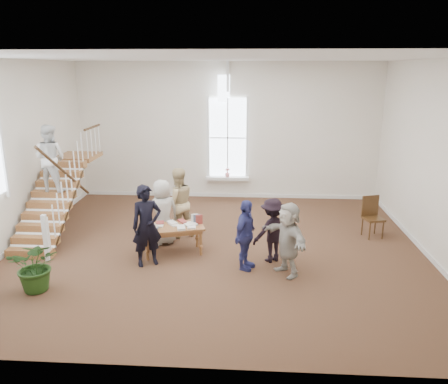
# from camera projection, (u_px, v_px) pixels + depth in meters

# --- Properties ---
(ground) EXTENTS (10.00, 10.00, 0.00)m
(ground) POSITION_uv_depth(u_px,v_px,m) (217.00, 248.00, 10.78)
(ground) COLOR #46261B
(ground) RESTS_ON ground
(room_shell) EXTENTS (10.49, 10.00, 10.00)m
(room_shell) POSITION_uv_depth(u_px,v_px,m) (227.00, 186.00, 14.89)
(room_shell) COLOR silver
(room_shell) RESTS_ON ground
(staircase) EXTENTS (1.10, 4.10, 2.92)m
(staircase) POSITION_uv_depth(u_px,v_px,m) (53.00, 174.00, 11.32)
(staircase) COLOR brown
(staircase) RESTS_ON ground
(library_table) EXTENTS (1.60, 1.11, 0.74)m
(library_table) POSITION_uv_depth(u_px,v_px,m) (172.00, 229.00, 10.33)
(library_table) COLOR brown
(library_table) RESTS_ON ground
(police_officer) EXTENTS (0.80, 0.71, 1.85)m
(police_officer) POSITION_uv_depth(u_px,v_px,m) (147.00, 226.00, 9.64)
(police_officer) COLOR black
(police_officer) RESTS_ON ground
(elderly_woman) EXTENTS (0.96, 0.88, 1.65)m
(elderly_woman) POSITION_uv_depth(u_px,v_px,m) (163.00, 212.00, 10.86)
(elderly_woman) COLOR #BAB6AC
(elderly_woman) RESTS_ON ground
(person_yellow) EXTENTS (1.11, 1.02, 1.84)m
(person_yellow) POSITION_uv_depth(u_px,v_px,m) (178.00, 203.00, 11.30)
(person_yellow) COLOR tan
(person_yellow) RESTS_ON ground
(woman_cluster_a) EXTENTS (0.70, 1.00, 1.58)m
(woman_cluster_a) POSITION_uv_depth(u_px,v_px,m) (245.00, 235.00, 9.46)
(woman_cluster_a) COLOR navy
(woman_cluster_a) RESTS_ON ground
(woman_cluster_b) EXTENTS (1.11, 0.99, 1.49)m
(woman_cluster_b) POSITION_uv_depth(u_px,v_px,m) (272.00, 230.00, 9.87)
(woman_cluster_b) COLOR black
(woman_cluster_b) RESTS_ON ground
(woman_cluster_c) EXTENTS (1.16, 1.52, 1.60)m
(woman_cluster_c) POSITION_uv_depth(u_px,v_px,m) (288.00, 239.00, 9.21)
(woman_cluster_c) COLOR #B7B1A5
(woman_cluster_c) RESTS_ON ground
(floor_plant) EXTENTS (1.07, 0.97, 1.07)m
(floor_plant) POSITION_uv_depth(u_px,v_px,m) (36.00, 265.00, 8.60)
(floor_plant) COLOR #1E3E13
(floor_plant) RESTS_ON ground
(side_chair) EXTENTS (0.58, 0.58, 1.08)m
(side_chair) POSITION_uv_depth(u_px,v_px,m) (372.00, 214.00, 11.41)
(side_chair) COLOR #31200D
(side_chair) RESTS_ON ground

